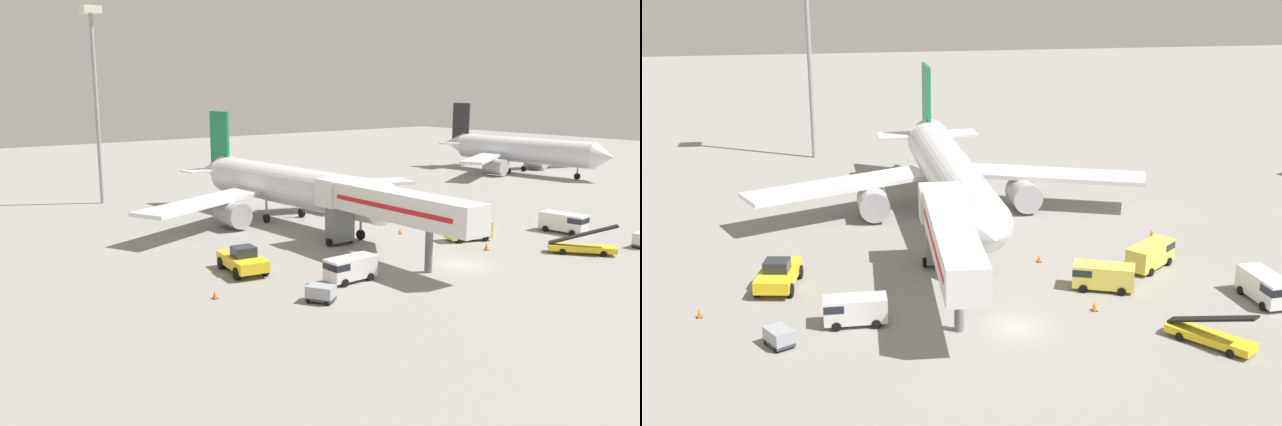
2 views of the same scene
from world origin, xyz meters
TOP-DOWN VIEW (x-y plane):
  - ground_plane at (0.00, 0.00)m, footprint 300.00×300.00m
  - airplane_at_gate at (-1.40, 26.52)m, footprint 40.93×39.96m
  - jet_bridge at (-4.02, 5.96)m, footprint 3.57×20.52m
  - pushback_tug at (-17.40, 10.07)m, footprint 3.74×6.38m
  - belt_loader_truck at (12.82, -4.60)m, footprint 5.31×5.93m
  - service_van_rear_right at (8.20, 6.10)m, footprint 5.25×3.55m
  - service_van_outer_left at (-11.58, 2.17)m, footprint 4.63×2.21m
  - service_van_far_center at (13.74, 10.18)m, footprint 5.11×4.88m
  - service_van_mid_left at (20.00, 1.95)m, footprint 2.72×5.26m
  - baggage_cart_near_left at (-16.77, -0.65)m, footprint 2.32×2.54m
  - ground_crew_worker_foreground at (15.36, 14.63)m, footprint 0.41×0.41m
  - safety_cone_alpha at (-22.94, 4.98)m, footprint 0.45×0.45m
  - safety_cone_bravo at (6.49, 2.11)m, footprint 0.48×0.48m
  - safety_cone_charlie at (4.59, 12.71)m, footprint 0.42×0.42m
  - apron_light_mast at (-15.36, 52.56)m, footprint 2.40×2.40m

SIDE VIEW (x-z plane):
  - ground_plane at x=0.00m, z-range 0.00..0.00m
  - safety_cone_charlie at x=4.59m, z-range 0.00..0.64m
  - safety_cone_alpha at x=-22.94m, z-range 0.00..0.68m
  - safety_cone_bravo at x=6.49m, z-range 0.00..0.73m
  - baggage_cart_near_left at x=-16.77m, z-range 0.08..1.39m
  - belt_loader_truck at x=12.82m, z-range -0.79..2.30m
  - ground_crew_worker_foreground at x=15.36m, z-range 0.05..1.76m
  - pushback_tug at x=-17.40m, z-range -0.08..2.35m
  - service_van_rear_right at x=8.20m, z-range 0.15..2.23m
  - service_van_outer_left at x=-11.58m, z-range 0.15..2.28m
  - service_van_far_center at x=13.74m, z-range 0.15..2.31m
  - service_van_mid_left at x=20.00m, z-range 0.16..2.36m
  - airplane_at_gate at x=-1.40m, z-range -2.20..10.75m
  - jet_bridge at x=-4.02m, z-range 1.71..8.62m
  - apron_light_mast at x=-15.36m, z-range 5.09..32.05m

